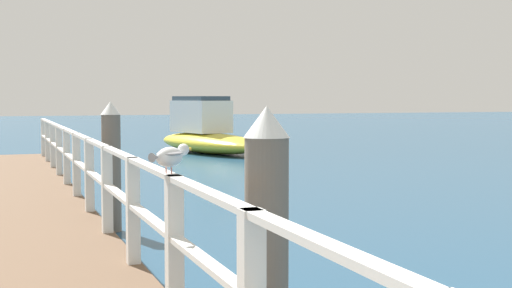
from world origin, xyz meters
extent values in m
cube|color=brown|center=(0.00, 10.71, 0.20)|extent=(2.22, 21.41, 0.39)
cube|color=silver|center=(1.03, 5.75, 0.91)|extent=(0.12, 0.12, 1.03)
cube|color=silver|center=(1.03, 7.40, 0.91)|extent=(0.12, 0.12, 1.03)
cube|color=silver|center=(1.03, 9.05, 0.91)|extent=(0.12, 0.12, 1.03)
cube|color=silver|center=(1.03, 10.71, 0.91)|extent=(0.12, 0.12, 1.03)
cube|color=silver|center=(1.03, 12.36, 0.91)|extent=(0.12, 0.12, 1.03)
cube|color=silver|center=(1.03, 14.01, 0.91)|extent=(0.12, 0.12, 1.03)
cube|color=silver|center=(1.03, 15.66, 0.91)|extent=(0.12, 0.12, 1.03)
cube|color=silver|center=(1.03, 17.31, 0.91)|extent=(0.12, 0.12, 1.03)
cube|color=silver|center=(1.03, 18.96, 0.91)|extent=(0.12, 0.12, 1.03)
cube|color=silver|center=(1.03, 20.61, 0.91)|extent=(0.12, 0.12, 1.03)
cube|color=silver|center=(1.03, 10.71, 1.40)|extent=(0.10, 19.81, 0.04)
cube|color=silver|center=(1.03, 10.71, 0.96)|extent=(0.10, 19.81, 0.04)
cylinder|color=#6B6056|center=(1.41, 4.86, 0.87)|extent=(0.28, 0.28, 1.74)
cone|color=white|center=(1.41, 4.86, 1.84)|extent=(0.29, 0.29, 0.20)
cylinder|color=#6B6056|center=(1.41, 11.17, 0.87)|extent=(0.28, 0.28, 1.74)
cone|color=white|center=(1.41, 11.17, 1.84)|extent=(0.29, 0.29, 0.20)
ellipsoid|color=white|center=(1.03, 5.88, 1.55)|extent=(0.30, 0.28, 0.15)
sphere|color=white|center=(1.16, 5.99, 1.59)|extent=(0.09, 0.09, 0.09)
cone|color=gold|center=(1.21, 6.03, 1.59)|extent=(0.05, 0.05, 0.02)
cone|color=#939399|center=(0.90, 5.78, 1.56)|extent=(0.11, 0.10, 0.07)
ellipsoid|color=#939399|center=(1.03, 5.88, 1.57)|extent=(0.28, 0.28, 0.04)
cylinder|color=tan|center=(1.00, 5.90, 1.45)|extent=(0.01, 0.01, 0.05)
cylinder|color=tan|center=(1.04, 5.86, 1.45)|extent=(0.01, 0.01, 0.05)
ellipsoid|color=gold|center=(7.02, 24.83, 0.36)|extent=(3.41, 6.34, 0.72)
cube|color=white|center=(6.87, 25.41, 1.30)|extent=(1.84, 2.65, 1.16)
cube|color=#334756|center=(6.87, 25.41, 1.96)|extent=(1.70, 2.40, 0.16)
camera|label=1|loc=(-0.19, 0.79, 1.99)|focal=48.82mm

